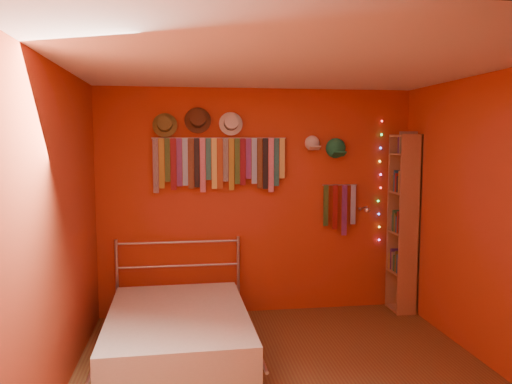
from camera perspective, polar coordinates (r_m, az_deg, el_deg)
name	(u,v)px	position (r m, az deg, el deg)	size (l,w,h in m)	color
ground	(290,384)	(4.25, 3.92, -21.06)	(3.50, 3.50, 0.00)	brown
back_wall	(258,202)	(5.56, 0.21, -1.14)	(3.50, 0.02, 2.50)	#9C2C19
right_wall	(500,224)	(4.56, 26.13, -3.26)	(0.02, 3.50, 2.50)	#9C2C19
left_wall	(53,235)	(3.88, -22.18, -4.57)	(0.02, 3.50, 2.50)	#9C2C19
ceiling	(292,63)	(3.84, 4.18, 14.47)	(3.50, 3.50, 0.02)	white
tie_rack	(220,161)	(5.41, -4.19, 3.51)	(1.45, 0.03, 0.60)	#B6B6BB
small_tie_rack	(340,205)	(5.71, 9.55, -1.53)	(0.40, 0.03, 0.58)	#B6B6BB
fedora_olive	(165,124)	(5.37, -10.39, 7.61)	(0.26, 0.14, 0.26)	brown
fedora_brown	(198,120)	(5.37, -6.67, 8.23)	(0.28, 0.15, 0.28)	#462919
fedora_white	(231,123)	(5.39, -2.86, 7.88)	(0.26, 0.14, 0.25)	beige
cap_white	(312,143)	(5.59, 6.44, 5.56)	(0.17, 0.22, 0.17)	silver
cap_green	(336,148)	(5.66, 9.10, 4.94)	(0.20, 0.25, 0.20)	#197449
fairy_lights	(380,181)	(5.87, 13.99, 1.20)	(0.05, 0.02, 1.39)	#FF3333
reading_lamp	(366,210)	(5.66, 12.47, -1.98)	(0.06, 0.27, 0.08)	#B6B6BB
bookshelf	(406,222)	(5.86, 16.81, -3.32)	(0.25, 0.34, 2.00)	#8F6040
bed	(178,331)	(4.75, -8.89, -15.42)	(1.37, 1.85, 0.89)	#B6B6BB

